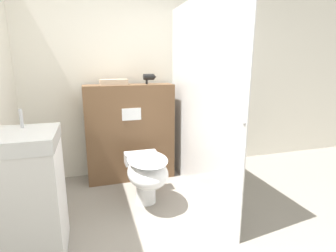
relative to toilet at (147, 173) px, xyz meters
name	(u,v)px	position (x,y,z in m)	size (l,w,h in m)	color
wall_back	(135,77)	(0.07, 0.97, 0.90)	(8.00, 0.06, 2.50)	silver
partition_panel	(130,133)	(-0.04, 0.72, 0.24)	(1.05, 0.31, 1.17)	brown
shower_glass	(199,102)	(0.58, 0.06, 0.68)	(0.04, 1.76, 2.07)	silver
toilet	(147,173)	(0.00, 0.00, 0.00)	(0.39, 0.70, 0.52)	white
sink_vanity	(26,196)	(-0.98, -0.45, 0.13)	(0.49, 0.53, 1.10)	white
hair_drier	(149,77)	(0.21, 0.72, 0.91)	(0.16, 0.07, 0.12)	black
folded_towel	(114,82)	(-0.22, 0.70, 0.86)	(0.31, 0.17, 0.07)	tan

